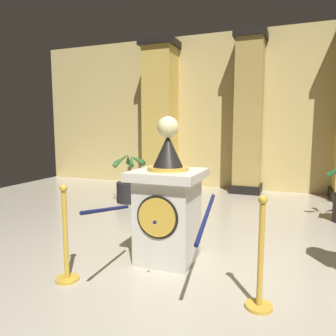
{
  "coord_description": "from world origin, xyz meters",
  "views": [
    {
      "loc": [
        0.98,
        -3.14,
        1.58
      ],
      "look_at": [
        -0.34,
        0.29,
        1.11
      ],
      "focal_mm": 34.17,
      "sensor_mm": 36.0,
      "label": 1
    }
  ],
  "objects_px": {
    "pedestal_clock": "(168,205)",
    "potted_palm_left": "(130,187)",
    "stanchion_near": "(66,248)",
    "stanchion_far": "(260,270)"
  },
  "relations": [
    {
      "from": "stanchion_far",
      "to": "potted_palm_left",
      "type": "height_order",
      "value": "potted_palm_left"
    },
    {
      "from": "pedestal_clock",
      "to": "potted_palm_left",
      "type": "bearing_deg",
      "value": 126.22
    },
    {
      "from": "stanchion_near",
      "to": "potted_palm_left",
      "type": "height_order",
      "value": "potted_palm_left"
    },
    {
      "from": "potted_palm_left",
      "to": "stanchion_near",
      "type": "bearing_deg",
      "value": -72.75
    },
    {
      "from": "pedestal_clock",
      "to": "stanchion_far",
      "type": "height_order",
      "value": "pedestal_clock"
    },
    {
      "from": "pedestal_clock",
      "to": "stanchion_near",
      "type": "xyz_separation_m",
      "value": [
        -0.79,
        -0.86,
        -0.31
      ]
    },
    {
      "from": "pedestal_clock",
      "to": "stanchion_far",
      "type": "xyz_separation_m",
      "value": [
        1.12,
        -0.67,
        -0.31
      ]
    },
    {
      "from": "pedestal_clock",
      "to": "stanchion_far",
      "type": "relative_size",
      "value": 1.68
    },
    {
      "from": "pedestal_clock",
      "to": "stanchion_near",
      "type": "height_order",
      "value": "pedestal_clock"
    },
    {
      "from": "stanchion_far",
      "to": "potted_palm_left",
      "type": "distance_m",
      "value": 4.34
    }
  ]
}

